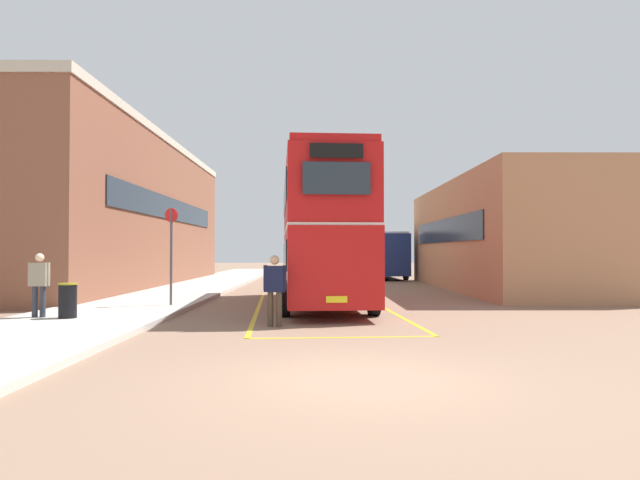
{
  "coord_description": "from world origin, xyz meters",
  "views": [
    {
      "loc": [
        -0.61,
        -7.93,
        1.8
      ],
      "look_at": [
        -0.5,
        13.25,
        2.24
      ],
      "focal_mm": 31.47,
      "sensor_mm": 36.0,
      "label": 1
    }
  ],
  "objects_px": {
    "pedestrian_waiting_near": "(39,281)",
    "bus_stop_sign": "(171,247)",
    "litter_bin": "(68,300)",
    "pedestrian_boarding": "(275,285)",
    "single_deck_bus": "(379,254)",
    "double_decker_bus": "(321,230)"
  },
  "relations": [
    {
      "from": "pedestrian_waiting_near",
      "to": "bus_stop_sign",
      "type": "height_order",
      "value": "bus_stop_sign"
    },
    {
      "from": "litter_bin",
      "to": "bus_stop_sign",
      "type": "height_order",
      "value": "bus_stop_sign"
    },
    {
      "from": "pedestrian_boarding",
      "to": "bus_stop_sign",
      "type": "distance_m",
      "value": 5.43
    },
    {
      "from": "pedestrian_boarding",
      "to": "bus_stop_sign",
      "type": "xyz_separation_m",
      "value": [
        -3.53,
        4.02,
        0.94
      ]
    },
    {
      "from": "pedestrian_boarding",
      "to": "pedestrian_waiting_near",
      "type": "bearing_deg",
      "value": 172.44
    },
    {
      "from": "pedestrian_boarding",
      "to": "bus_stop_sign",
      "type": "height_order",
      "value": "bus_stop_sign"
    },
    {
      "from": "bus_stop_sign",
      "to": "litter_bin",
      "type": "bearing_deg",
      "value": -116.35
    },
    {
      "from": "single_deck_bus",
      "to": "pedestrian_boarding",
      "type": "bearing_deg",
      "value": -101.93
    },
    {
      "from": "double_decker_bus",
      "to": "pedestrian_waiting_near",
      "type": "bearing_deg",
      "value": -147.94
    },
    {
      "from": "pedestrian_boarding",
      "to": "pedestrian_waiting_near",
      "type": "relative_size",
      "value": 1.06
    },
    {
      "from": "single_deck_bus",
      "to": "pedestrian_waiting_near",
      "type": "height_order",
      "value": "single_deck_bus"
    },
    {
      "from": "litter_bin",
      "to": "bus_stop_sign",
      "type": "xyz_separation_m",
      "value": [
        1.69,
        3.4,
        1.35
      ]
    },
    {
      "from": "single_deck_bus",
      "to": "pedestrian_boarding",
      "type": "distance_m",
      "value": 25.61
    },
    {
      "from": "single_deck_bus",
      "to": "pedestrian_boarding",
      "type": "xyz_separation_m",
      "value": [
        -5.29,
        -25.05,
        -0.65
      ]
    },
    {
      "from": "double_decker_bus",
      "to": "bus_stop_sign",
      "type": "xyz_separation_m",
      "value": [
        -4.68,
        -1.27,
        -0.58
      ]
    },
    {
      "from": "pedestrian_waiting_near",
      "to": "bus_stop_sign",
      "type": "bearing_deg",
      "value": 52.23
    },
    {
      "from": "bus_stop_sign",
      "to": "double_decker_bus",
      "type": "bearing_deg",
      "value": 15.23
    },
    {
      "from": "single_deck_bus",
      "to": "bus_stop_sign",
      "type": "relative_size",
      "value": 3.24
    },
    {
      "from": "double_decker_bus",
      "to": "pedestrian_waiting_near",
      "type": "height_order",
      "value": "double_decker_bus"
    },
    {
      "from": "single_deck_bus",
      "to": "litter_bin",
      "type": "xyz_separation_m",
      "value": [
        -10.51,
        -24.43,
        -1.06
      ]
    },
    {
      "from": "single_deck_bus",
      "to": "bus_stop_sign",
      "type": "xyz_separation_m",
      "value": [
        -8.82,
        -21.03,
        0.29
      ]
    },
    {
      "from": "double_decker_bus",
      "to": "single_deck_bus",
      "type": "xyz_separation_m",
      "value": [
        4.14,
        19.75,
        -0.87
      ]
    }
  ]
}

